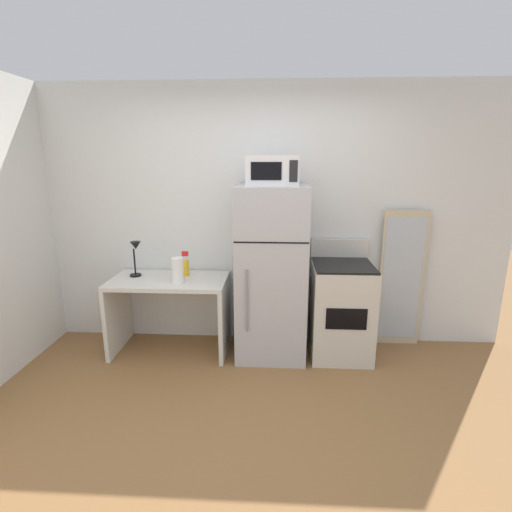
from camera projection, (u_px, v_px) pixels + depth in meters
ground_plane at (247, 446)px, 2.62m from camera, size 12.00×12.00×0.00m
wall_back_white at (259, 217)px, 3.94m from camera, size 5.00×0.10×2.60m
desk at (170, 301)px, 3.81m from camera, size 1.12×0.62×0.75m
desk_lamp at (136, 253)px, 3.77m from camera, size 0.14×0.12×0.35m
paper_towel_roll at (178, 270)px, 3.61m from camera, size 0.11×0.11×0.24m
spray_bottle at (186, 266)px, 3.83m from camera, size 0.06×0.06×0.25m
refrigerator at (271, 273)px, 3.68m from camera, size 0.66×0.65×1.65m
microwave at (272, 170)px, 3.43m from camera, size 0.46×0.35×0.26m
oven_range at (341, 309)px, 3.75m from camera, size 0.57×0.61×1.10m
leaning_mirror at (401, 279)px, 3.90m from camera, size 0.44×0.03×1.40m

